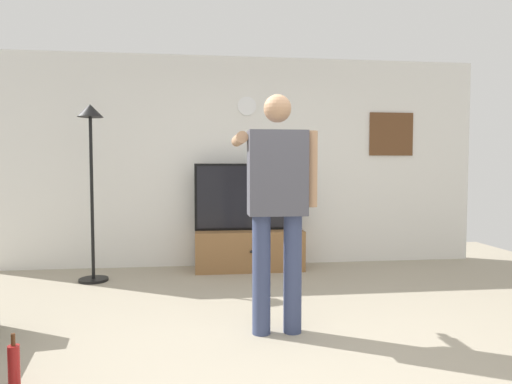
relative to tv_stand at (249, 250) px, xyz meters
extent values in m
plane|color=#9E937F|center=(-0.12, -2.60, -0.25)|extent=(8.40, 8.40, 0.00)
cube|color=silver|center=(-0.12, 0.35, 1.10)|extent=(6.40, 0.10, 2.70)
cube|color=olive|center=(0.00, 0.00, 0.00)|extent=(1.33, 0.45, 0.49)
sphere|color=black|center=(0.00, -0.24, 0.02)|extent=(0.04, 0.04, 0.04)
cube|color=black|center=(0.00, 0.05, 0.66)|extent=(1.35, 0.06, 0.83)
cube|color=black|center=(0.00, 0.02, 0.66)|extent=(1.29, 0.01, 0.77)
cylinder|color=white|center=(0.00, 0.29, 1.82)|extent=(0.24, 0.03, 0.24)
cube|color=brown|center=(1.95, 0.30, 1.48)|extent=(0.60, 0.04, 0.57)
cylinder|color=black|center=(-1.80, -0.35, -0.23)|extent=(0.32, 0.32, 0.03)
cylinder|color=black|center=(-1.80, -0.35, 0.68)|extent=(0.04, 0.04, 1.80)
cone|color=black|center=(-1.80, -0.35, 1.65)|extent=(0.28, 0.28, 0.14)
cylinder|color=#384266|center=(-0.13, -2.14, 0.21)|extent=(0.14, 0.14, 0.91)
cylinder|color=#384266|center=(0.11, -2.14, 0.21)|extent=(0.14, 0.14, 0.91)
cube|color=#4C4C56|center=(-0.01, -2.14, 0.99)|extent=(0.44, 0.22, 0.64)
sphere|color=tan|center=(-0.01, -2.14, 1.47)|extent=(0.21, 0.21, 0.21)
cylinder|color=tan|center=(-0.27, -1.85, 1.26)|extent=(0.09, 0.58, 0.09)
cube|color=white|center=(-0.27, -1.53, 1.26)|extent=(0.04, 0.12, 0.04)
cylinder|color=tan|center=(0.26, -2.14, 1.02)|extent=(0.09, 0.09, 0.58)
cylinder|color=maroon|center=(-1.66, -2.82, -0.12)|extent=(0.07, 0.07, 0.25)
cylinder|color=#4C2814|center=(-1.66, -2.82, 0.04)|extent=(0.02, 0.02, 0.07)
camera|label=1|loc=(-0.57, -5.47, 1.03)|focal=31.24mm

